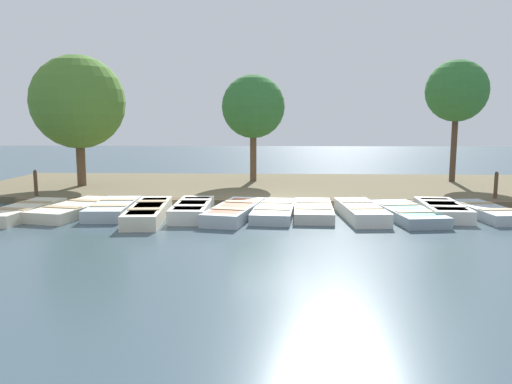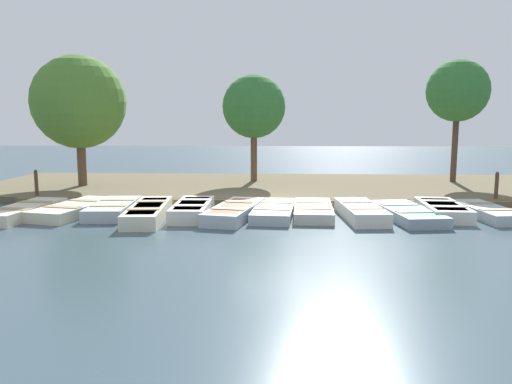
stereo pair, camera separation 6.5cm
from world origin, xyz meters
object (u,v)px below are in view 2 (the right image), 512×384
(rowboat_5, at_px, (235,211))
(rowboat_9, at_px, (407,213))
(rowboat_3, at_px, (148,212))
(rowboat_4, at_px, (192,209))
(rowboat_2, at_px, (114,208))
(park_tree_left, at_px, (254,107))
(rowboat_8, at_px, (361,211))
(park_tree_far_left, at_px, (79,102))
(rowboat_0, at_px, (24,211))
(rowboat_1, at_px, (75,209))
(mooring_post_near, at_px, (36,185))
(mooring_post_far, at_px, (496,188))
(rowboat_7, at_px, (313,210))
(rowboat_11, at_px, (486,211))
(rowboat_10, at_px, (443,210))
(park_tree_center, at_px, (458,91))
(rowboat_6, at_px, (274,211))

(rowboat_5, xyz_separation_m, rowboat_9, (-0.07, 5.11, -0.03))
(rowboat_3, relative_size, rowboat_4, 1.26)
(rowboat_2, distance_m, park_tree_left, 8.64)
(rowboat_8, distance_m, park_tree_far_left, 12.29)
(rowboat_0, relative_size, park_tree_left, 0.69)
(rowboat_1, xyz_separation_m, rowboat_5, (0.28, 4.96, 0.02))
(rowboat_0, relative_size, mooring_post_near, 2.92)
(rowboat_3, bearing_deg, rowboat_8, 88.30)
(rowboat_0, height_order, mooring_post_far, mooring_post_far)
(rowboat_2, distance_m, mooring_post_far, 12.79)
(rowboat_1, height_order, park_tree_far_left, park_tree_far_left)
(rowboat_7, bearing_deg, rowboat_3, -78.38)
(rowboat_7, xyz_separation_m, rowboat_11, (-0.00, 5.20, 0.00))
(rowboat_4, distance_m, rowboat_7, 3.67)
(rowboat_10, bearing_deg, rowboat_1, -86.34)
(rowboat_0, relative_size, rowboat_4, 1.16)
(rowboat_1, bearing_deg, rowboat_0, -59.71)
(rowboat_2, relative_size, rowboat_4, 1.05)
(rowboat_8, xyz_separation_m, rowboat_10, (-0.40, 2.51, -0.00))
(park_tree_far_left, bearing_deg, park_tree_center, 97.07)
(rowboat_5, distance_m, park_tree_center, 12.25)
(rowboat_2, bearing_deg, mooring_post_far, 96.84)
(rowboat_8, bearing_deg, rowboat_1, -95.84)
(rowboat_9, bearing_deg, rowboat_7, -105.30)
(rowboat_3, xyz_separation_m, park_tree_center, (-7.73, 11.47, 3.88))
(rowboat_8, bearing_deg, rowboat_9, 86.72)
(rowboat_0, height_order, rowboat_4, rowboat_4)
(rowboat_1, relative_size, rowboat_11, 1.12)
(rowboat_5, xyz_separation_m, park_tree_far_left, (-5.46, -6.76, 3.39))
(rowboat_3, bearing_deg, rowboat_1, -109.03)
(rowboat_11, bearing_deg, rowboat_8, -90.66)
(rowboat_4, distance_m, rowboat_5, 1.30)
(rowboat_2, height_order, park_tree_left, park_tree_left)
(rowboat_0, distance_m, rowboat_10, 12.62)
(rowboat_8, distance_m, rowboat_9, 1.36)
(rowboat_3, distance_m, rowboat_6, 3.76)
(rowboat_0, bearing_deg, rowboat_7, 98.90)
(rowboat_5, bearing_deg, rowboat_3, -71.10)
(rowboat_11, xyz_separation_m, park_tree_far_left, (-5.03, -14.31, 3.42))
(rowboat_0, distance_m, rowboat_1, 1.46)
(rowboat_2, relative_size, rowboat_3, 0.83)
(rowboat_2, relative_size, park_tree_left, 0.62)
(rowboat_2, xyz_separation_m, rowboat_9, (0.30, 8.90, -0.03))
(rowboat_3, relative_size, park_tree_far_left, 0.66)
(rowboat_1, height_order, rowboat_6, rowboat_1)
(park_tree_left, bearing_deg, rowboat_2, -30.14)
(rowboat_3, height_order, park_tree_center, park_tree_center)
(rowboat_4, height_order, park_tree_far_left, park_tree_far_left)
(rowboat_2, height_order, mooring_post_near, mooring_post_near)
(rowboat_9, height_order, mooring_post_near, mooring_post_near)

